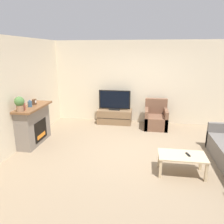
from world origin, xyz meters
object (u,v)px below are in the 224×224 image
at_px(fireplace, 33,124).
at_px(mantel_vase_left, 24,106).
at_px(mantel_vase_centre_left, 30,104).
at_px(tv_stand, 115,116).
at_px(potted_plant, 19,103).
at_px(coffee_table, 182,158).
at_px(mantel_clock, 34,102).
at_px(tv, 115,101).
at_px(remote, 188,154).
at_px(armchair, 156,119).

relative_size(fireplace, mantel_vase_left, 6.48).
height_order(mantel_vase_centre_left, tv_stand, mantel_vase_centre_left).
bearing_deg(mantel_vase_left, potted_plant, -90.00).
distance_m(fireplace, coffee_table, 3.75).
distance_m(mantel_clock, tv, 2.60).
height_order(mantel_vase_left, mantel_vase_centre_left, mantel_vase_left).
relative_size(potted_plant, tv_stand, 0.32).
xyz_separation_m(mantel_vase_left, mantel_vase_centre_left, (-0.00, 0.28, -0.01)).
distance_m(mantel_vase_left, remote, 3.82).
xyz_separation_m(tv, coffee_table, (1.76, -2.90, -0.43)).
bearing_deg(tv_stand, mantel_clock, -135.44).
distance_m(armchair, coffee_table, 2.71).
bearing_deg(fireplace, tv_stand, 46.22).
bearing_deg(tv, fireplace, -133.81).
bearing_deg(mantel_vase_left, coffee_table, -9.21).
height_order(mantel_vase_centre_left, coffee_table, mantel_vase_centre_left).
bearing_deg(mantel_vase_centre_left, armchair, 29.46).
xyz_separation_m(mantel_clock, potted_plant, (-0.00, -0.66, 0.12)).
bearing_deg(armchair, potted_plant, -144.88).
height_order(mantel_clock, coffee_table, mantel_clock).
bearing_deg(armchair, mantel_clock, -153.64).
xyz_separation_m(fireplace, remote, (3.73, -0.95, -0.10)).
bearing_deg(armchair, tv, 170.39).
height_order(fireplace, mantel_vase_left, mantel_vase_left).
bearing_deg(mantel_vase_left, armchair, 33.18).
bearing_deg(remote, coffee_table, 172.98).
relative_size(mantel_vase_centre_left, coffee_table, 0.20).
bearing_deg(remote, tv, 106.78).
distance_m(fireplace, mantel_vase_centre_left, 0.59).
bearing_deg(potted_plant, remote, -6.28).
distance_m(fireplace, remote, 3.85).
bearing_deg(tv_stand, tv, -90.00).
bearing_deg(potted_plant, mantel_vase_left, 90.00).
distance_m(mantel_vase_centre_left, mantel_clock, 0.22).
height_order(mantel_vase_left, tv_stand, mantel_vase_left).
distance_m(mantel_clock, remote, 3.92).
bearing_deg(armchair, tv_stand, 170.30).
height_order(mantel_clock, remote, mantel_clock).
xyz_separation_m(fireplace, coffee_table, (3.62, -0.96, -0.17)).
distance_m(armchair, remote, 2.71).
bearing_deg(mantel_vase_left, mantel_vase_centre_left, 90.00).
height_order(mantel_vase_left, potted_plant, potted_plant).
distance_m(mantel_vase_left, armchair, 3.90).
distance_m(tv_stand, remote, 3.44).
relative_size(fireplace, coffee_table, 1.38).
relative_size(tv, coffee_table, 1.13).
bearing_deg(armchair, mantel_vase_centre_left, -150.54).
distance_m(potted_plant, tv_stand, 3.24).
height_order(mantel_vase_left, armchair, mantel_vase_left).
height_order(potted_plant, tv_stand, potted_plant).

